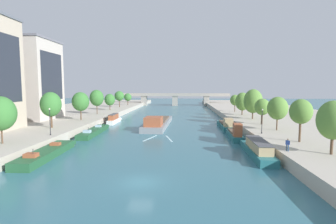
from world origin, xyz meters
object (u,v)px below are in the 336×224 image
(tree_left_by_lamp, at_px, (128,97))
(tree_right_third, at_px, (333,120))
(tree_right_distant, at_px, (242,102))
(lamppost_right_bank, at_px, (262,120))
(barge_midriver, at_px, (158,122))
(tree_right_end_of_row, at_px, (253,101))
(tree_left_far, at_px, (1,114))
(tree_left_third, at_px, (51,104))
(tree_right_by_lamp, at_px, (262,107))
(moored_boat_left_far, at_px, (47,153))
(moored_boat_right_end, at_px, (257,149))
(lamppost_left_bank, at_px, (50,120))
(tree_right_midway, at_px, (235,100))
(tree_left_midway, at_px, (119,96))
(tree_left_nearest, at_px, (81,102))
(tree_left_end_of_row, at_px, (97,98))
(tree_right_past_mid, at_px, (301,112))
(person_on_quay, at_px, (288,144))
(tree_right_nearest, at_px, (278,108))
(moored_boat_left_lone, at_px, (114,119))
(bridge_far, at_px, (175,98))
(moored_boat_right_upstream, at_px, (226,125))
(tree_left_second, at_px, (110,100))
(moored_boat_right_near, at_px, (235,134))
(moored_boat_left_near, at_px, (94,131))

(tree_left_by_lamp, distance_m, tree_right_third, 95.20)
(tree_right_distant, bearing_deg, lamppost_right_bank, -96.47)
(barge_midriver, xyz_separation_m, tree_right_end_of_row, (24.05, 3.13, 5.25))
(tree_left_far, relative_size, tree_left_third, 0.95)
(tree_right_by_lamp, bearing_deg, moored_boat_left_far, -147.93)
(tree_left_far, distance_m, tree_right_end_of_row, 53.94)
(moored_boat_right_end, bearing_deg, lamppost_left_bank, 170.66)
(tree_left_third, height_order, tree_right_midway, tree_left_third)
(tree_left_third, distance_m, tree_left_midway, 53.69)
(tree_left_nearest, height_order, tree_left_end_of_row, tree_left_end_of_row)
(tree_right_past_mid, distance_m, lamppost_right_bank, 7.92)
(lamppost_right_bank, bearing_deg, person_on_quay, -92.66)
(moored_boat_right_end, height_order, lamppost_left_bank, lamppost_left_bank)
(moored_boat_right_end, distance_m, tree_right_distant, 40.35)
(tree_right_nearest, bearing_deg, tree_left_end_of_row, 148.65)
(moored_boat_left_lone, distance_m, tree_left_third, 20.77)
(barge_midriver, bearing_deg, moored_boat_left_lone, 158.94)
(lamppost_left_bank, relative_size, lamppost_right_bank, 1.06)
(tree_right_past_mid, relative_size, bridge_far, 0.11)
(moored_boat_left_lone, xyz_separation_m, tree_right_distant, (35.96, 7.70, 4.51))
(moored_boat_right_upstream, xyz_separation_m, tree_left_second, (-36.33, 28.68, 4.49))
(moored_boat_left_lone, bearing_deg, tree_right_midway, 26.71)
(tree_right_midway, xyz_separation_m, lamppost_left_bank, (-39.61, -44.46, -1.33))
(tree_right_distant, bearing_deg, tree_right_nearest, -89.05)
(tree_left_by_lamp, relative_size, bridge_far, 0.09)
(moored_boat_right_near, xyz_separation_m, tree_right_end_of_row, (8.02, 17.80, 5.25))
(tree_right_past_mid, xyz_separation_m, bridge_far, (-21.63, 97.69, -2.02))
(tree_right_third, xyz_separation_m, tree_right_past_mid, (-0.62, 7.10, 0.35))
(barge_midriver, distance_m, tree_right_end_of_row, 24.82)
(tree_left_end_of_row, distance_m, lamppost_right_bank, 50.03)
(tree_right_by_lamp, bearing_deg, tree_left_third, -170.39)
(moored_boat_right_near, bearing_deg, tree_left_second, 130.96)
(tree_left_far, height_order, tree_left_nearest, tree_left_nearest)
(tree_right_midway, bearing_deg, tree_left_far, -130.17)
(tree_left_third, xyz_separation_m, tree_right_past_mid, (43.60, -10.84, -0.18))
(tree_right_end_of_row, bearing_deg, tree_right_by_lamp, -93.28)
(tree_left_end_of_row, height_order, person_on_quay, tree_left_end_of_row)
(moored_boat_right_end, height_order, tree_right_midway, tree_right_midway)
(moored_boat_left_far, relative_size, tree_right_midway, 2.52)
(lamppost_right_bank, xyz_separation_m, person_on_quay, (-0.59, -12.67, -1.45))
(lamppost_right_bank, bearing_deg, tree_right_past_mid, -62.79)
(moored_boat_right_end, relative_size, tree_right_nearest, 2.04)
(tree_left_third, distance_m, tree_right_past_mid, 44.93)
(tree_left_far, distance_m, tree_left_end_of_row, 40.70)
(tree_right_nearest, bearing_deg, tree_right_midway, 90.79)
(moored_boat_left_lone, bearing_deg, tree_left_far, -102.45)
(moored_boat_left_lone, relative_size, bridge_far, 0.18)
(moored_boat_right_upstream, bearing_deg, lamppost_left_bank, -148.88)
(moored_boat_left_near, height_order, tree_right_end_of_row, tree_right_end_of_row)
(tree_left_third, relative_size, tree_right_midway, 1.27)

